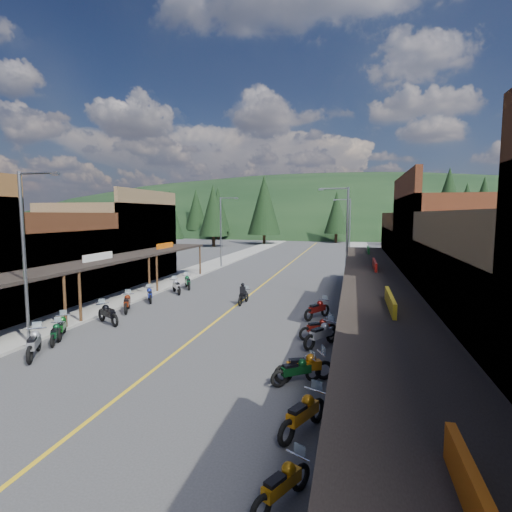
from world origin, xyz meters
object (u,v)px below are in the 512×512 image
Objects in this scene: bike_west_9 at (150,294)px; bike_east_8 at (317,308)px; bike_west_7 at (108,313)px; pine_10 at (213,210)px; shop_west_2 at (34,266)px; bike_east_5 at (304,365)px; pedestrian_east_b at (361,271)px; shop_east_2 at (476,264)px; bike_west_6 at (62,326)px; bike_west_5 at (56,332)px; bike_west_10 at (177,285)px; streetlight_1 at (222,229)px; bike_west_8 at (127,302)px; pine_0 at (140,212)px; pine_5 at (483,205)px; bike_east_6 at (321,333)px; pine_11 at (448,206)px; bike_east_2 at (282,483)px; pine_7 at (196,210)px; bike_east_3 at (303,412)px; bike_east_7 at (318,327)px; pine_9 at (466,212)px; rider_on_bike at (243,295)px; pine_3 at (336,212)px; shop_west_3 at (114,242)px; pine_1 at (218,209)px; pedestrian_east_a at (372,322)px; streetlight_0 at (26,250)px; bike_west_11 at (188,281)px; pine_8 at (170,215)px; bike_west_4 at (34,342)px; streetlight_2 at (345,237)px; pine_2 at (264,205)px.

bike_east_8 is (11.72, -1.78, 0.06)m from bike_west_9.
pine_10 is at bearing 44.88° from bike_west_7.
shop_west_2 is 8.10m from bike_west_9.
bike_east_5 is 1.21× the size of pedestrian_east_b.
pedestrian_east_b is at bearing -52.72° from pine_10.
shop_east_2 is 21.39m from bike_west_6.
bike_west_10 reaches higher than bike_west_5.
streetlight_1 reaches higher than bike_west_8.
pine_0 reaches higher than shop_west_2.
shop_west_2 reaches higher than bike_west_8.
pine_5 is 6.11× the size of bike_east_6.
shop_west_2 is at bearing -84.98° from pine_10.
shop_west_2 is 48.67m from pine_10.
pine_5 is 36.78m from pine_11.
bike_east_2 is at bearing -105.05° from pine_11.
bike_east_3 is at bearing -66.15° from pine_7.
bike_east_5 reaches higher than bike_east_7.
pine_9 reaches higher than bike_east_3.
pine_0 is 70.39m from rider_on_bike.
bike_west_5 is (7.68, -7.18, -2.00)m from shop_west_2.
bike_east_3 is (2.26, -76.54, -5.85)m from pine_3.
shop_west_2 is 9.65m from shop_west_3.
bike_east_2 is (11.80, -20.35, -0.09)m from bike_west_10.
bike_west_6 is 13.67m from bike_east_8.
shop_west_3 reaches higher than pedestrian_east_b.
pine_5 is at bearing 69.68° from pine_9.
bike_east_8 is at bearing 150.03° from bike_east_7.
pine_1 is 58.04m from pine_5.
rider_on_bike is 1.09× the size of pedestrian_east_a.
bike_east_2 is (24.17, -63.43, -6.25)m from pine_10.
bike_west_9 is (0.80, 9.68, -3.89)m from streetlight_0.
shop_west_3 is at bearing -141.68° from pine_11.
rider_on_bike reaches higher than bike_west_8.
streetlight_0 is 4.30× the size of bike_east_2.
pine_10 reaches higher than bike_west_11.
shop_east_2 is at bearing 78.55° from bike_east_7.
bike_west_5 is 14.60m from bike_east_2.
pine_10 is at bearing 68.20° from pine_8.
pine_5 is at bearing 29.74° from pine_8.
bike_east_3 is (12.40, -11.36, 0.00)m from bike_west_8.
bike_east_6 is at bearing -49.92° from pedestrian_east_a.
bike_west_4 is (1.32, -1.29, -3.80)m from streetlight_0.
pine_11 is 53.67m from bike_east_2.
pine_8 is 51.70m from bike_east_6.
bike_east_6 reaches higher than bike_east_5.
pine_5 is at bearing 133.89° from bike_east_5.
bike_west_4 is (-12.58, -15.29, -3.80)m from streetlight_2.
bike_east_6 is (24.17, -53.02, -6.13)m from pine_10.
streetlight_0 is 77.94m from pine_1.
bike_west_5 is (3.92, -63.48, -7.45)m from pine_2.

